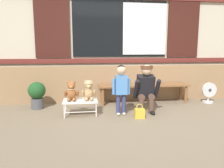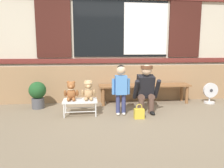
{
  "view_description": "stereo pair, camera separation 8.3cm",
  "coord_description": "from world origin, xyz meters",
  "px_view_note": "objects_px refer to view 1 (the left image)",
  "views": [
    {
      "loc": [
        -0.98,
        -3.77,
        1.25
      ],
      "look_at": [
        -0.39,
        0.54,
        0.55
      ],
      "focal_mm": 35.04,
      "sensor_mm": 36.0,
      "label": 1
    },
    {
      "loc": [
        -0.9,
        -3.78,
        1.25
      ],
      "look_at": [
        -0.39,
        0.54,
        0.55
      ],
      "focal_mm": 35.04,
      "sensor_mm": 36.0,
      "label": 2
    }
  ],
  "objects_px": {
    "teddy_bear_plain": "(71,92)",
    "potted_plant": "(37,94)",
    "small_display_bench": "(80,102)",
    "handbag_on_ground": "(140,113)",
    "teddy_bear_with_hat": "(89,91)",
    "child_standing": "(121,84)",
    "floor_fan": "(209,93)",
    "adult_crouching": "(146,88)",
    "wooden_bench_long": "(144,87)"
  },
  "relations": [
    {
      "from": "teddy_bear_plain",
      "to": "potted_plant",
      "type": "relative_size",
      "value": 0.64
    },
    {
      "from": "small_display_bench",
      "to": "handbag_on_ground",
      "type": "distance_m",
      "value": 1.13
    },
    {
      "from": "teddy_bear_with_hat",
      "to": "potted_plant",
      "type": "distance_m",
      "value": 1.23
    },
    {
      "from": "handbag_on_ground",
      "to": "child_standing",
      "type": "bearing_deg",
      "value": 137.04
    },
    {
      "from": "small_display_bench",
      "to": "floor_fan",
      "type": "relative_size",
      "value": 1.33
    },
    {
      "from": "teddy_bear_plain",
      "to": "adult_crouching",
      "type": "distance_m",
      "value": 1.45
    },
    {
      "from": "adult_crouching",
      "to": "potted_plant",
      "type": "bearing_deg",
      "value": 165.59
    },
    {
      "from": "small_display_bench",
      "to": "teddy_bear_plain",
      "type": "xyz_separation_m",
      "value": [
        -0.16,
        0.0,
        0.2
      ]
    },
    {
      "from": "adult_crouching",
      "to": "potted_plant",
      "type": "distance_m",
      "value": 2.27
    },
    {
      "from": "small_display_bench",
      "to": "floor_fan",
      "type": "xyz_separation_m",
      "value": [
        2.96,
        0.57,
        -0.03
      ]
    },
    {
      "from": "small_display_bench",
      "to": "teddy_bear_with_hat",
      "type": "distance_m",
      "value": 0.26
    },
    {
      "from": "small_display_bench",
      "to": "adult_crouching",
      "type": "height_order",
      "value": "adult_crouching"
    },
    {
      "from": "handbag_on_ground",
      "to": "floor_fan",
      "type": "xyz_separation_m",
      "value": [
        1.9,
        0.9,
        0.14
      ]
    },
    {
      "from": "wooden_bench_long",
      "to": "teddy_bear_with_hat",
      "type": "distance_m",
      "value": 1.51
    },
    {
      "from": "child_standing",
      "to": "teddy_bear_plain",
      "type": "bearing_deg",
      "value": 176.11
    },
    {
      "from": "teddy_bear_plain",
      "to": "teddy_bear_with_hat",
      "type": "height_order",
      "value": "same"
    },
    {
      "from": "adult_crouching",
      "to": "handbag_on_ground",
      "type": "height_order",
      "value": "adult_crouching"
    },
    {
      "from": "teddy_bear_with_hat",
      "to": "adult_crouching",
      "type": "bearing_deg",
      "value": 1.79
    },
    {
      "from": "teddy_bear_with_hat",
      "to": "potted_plant",
      "type": "xyz_separation_m",
      "value": [
        -1.06,
        0.6,
        -0.15
      ]
    },
    {
      "from": "teddy_bear_plain",
      "to": "handbag_on_ground",
      "type": "xyz_separation_m",
      "value": [
        1.23,
        -0.34,
        -0.37
      ]
    },
    {
      "from": "small_display_bench",
      "to": "teddy_bear_with_hat",
      "type": "height_order",
      "value": "teddy_bear_with_hat"
    },
    {
      "from": "small_display_bench",
      "to": "adult_crouching",
      "type": "xyz_separation_m",
      "value": [
        1.29,
        0.04,
        0.21
      ]
    },
    {
      "from": "adult_crouching",
      "to": "potted_plant",
      "type": "height_order",
      "value": "adult_crouching"
    },
    {
      "from": "small_display_bench",
      "to": "handbag_on_ground",
      "type": "height_order",
      "value": "small_display_bench"
    },
    {
      "from": "child_standing",
      "to": "adult_crouching",
      "type": "relative_size",
      "value": 1.01
    },
    {
      "from": "adult_crouching",
      "to": "floor_fan",
      "type": "relative_size",
      "value": 1.98
    },
    {
      "from": "floor_fan",
      "to": "teddy_bear_plain",
      "type": "bearing_deg",
      "value": -169.71
    },
    {
      "from": "handbag_on_ground",
      "to": "adult_crouching",
      "type": "bearing_deg",
      "value": 59.14
    },
    {
      "from": "small_display_bench",
      "to": "teddy_bear_with_hat",
      "type": "relative_size",
      "value": 1.76
    },
    {
      "from": "child_standing",
      "to": "adult_crouching",
      "type": "height_order",
      "value": "child_standing"
    },
    {
      "from": "adult_crouching",
      "to": "floor_fan",
      "type": "bearing_deg",
      "value": 17.58
    },
    {
      "from": "wooden_bench_long",
      "to": "small_display_bench",
      "type": "distance_m",
      "value": 1.65
    },
    {
      "from": "handbag_on_ground",
      "to": "wooden_bench_long",
      "type": "bearing_deg",
      "value": 70.33
    },
    {
      "from": "wooden_bench_long",
      "to": "small_display_bench",
      "type": "xyz_separation_m",
      "value": [
        -1.46,
        -0.77,
        -0.11
      ]
    },
    {
      "from": "wooden_bench_long",
      "to": "child_standing",
      "type": "relative_size",
      "value": 2.19
    },
    {
      "from": "handbag_on_ground",
      "to": "teddy_bear_plain",
      "type": "bearing_deg",
      "value": 164.64
    },
    {
      "from": "child_standing",
      "to": "potted_plant",
      "type": "bearing_deg",
      "value": 158.42
    },
    {
      "from": "child_standing",
      "to": "handbag_on_ground",
      "type": "bearing_deg",
      "value": -42.96
    },
    {
      "from": "small_display_bench",
      "to": "potted_plant",
      "type": "bearing_deg",
      "value": 146.39
    },
    {
      "from": "potted_plant",
      "to": "floor_fan",
      "type": "relative_size",
      "value": 1.19
    },
    {
      "from": "teddy_bear_with_hat",
      "to": "floor_fan",
      "type": "distance_m",
      "value": 2.87
    },
    {
      "from": "floor_fan",
      "to": "teddy_bear_with_hat",
      "type": "bearing_deg",
      "value": -168.58
    },
    {
      "from": "teddy_bear_with_hat",
      "to": "floor_fan",
      "type": "relative_size",
      "value": 0.76
    },
    {
      "from": "wooden_bench_long",
      "to": "teddy_bear_with_hat",
      "type": "relative_size",
      "value": 5.78
    },
    {
      "from": "floor_fan",
      "to": "child_standing",
      "type": "bearing_deg",
      "value": -163.95
    },
    {
      "from": "handbag_on_ground",
      "to": "floor_fan",
      "type": "height_order",
      "value": "floor_fan"
    },
    {
      "from": "small_display_bench",
      "to": "handbag_on_ground",
      "type": "relative_size",
      "value": 2.35
    },
    {
      "from": "wooden_bench_long",
      "to": "adult_crouching",
      "type": "relative_size",
      "value": 2.21
    },
    {
      "from": "handbag_on_ground",
      "to": "floor_fan",
      "type": "bearing_deg",
      "value": 25.46
    },
    {
      "from": "small_display_bench",
      "to": "adult_crouching",
      "type": "relative_size",
      "value": 0.67
    }
  ]
}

